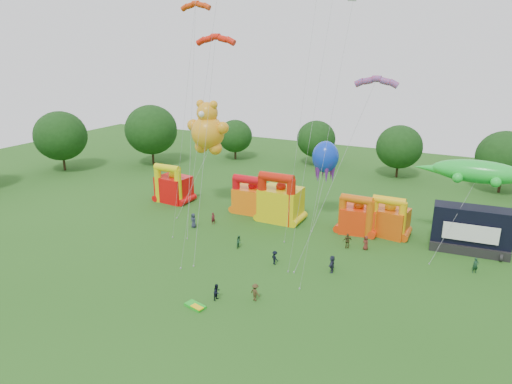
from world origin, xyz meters
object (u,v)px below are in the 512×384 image
at_px(bouncy_castle_0, 173,187).
at_px(teddy_bear_kite, 202,152).
at_px(bouncy_castle_2, 280,202).
at_px(spectator_0, 193,220).
at_px(spectator_4, 348,241).
at_px(gecko_kite, 461,205).
at_px(stage_trailer, 471,230).
at_px(octopus_kite, 324,167).

bearing_deg(bouncy_castle_0, teddy_bear_kite, -11.60).
bearing_deg(bouncy_castle_0, bouncy_castle_2, -0.18).
height_order(bouncy_castle_2, spectator_0, bouncy_castle_2).
xyz_separation_m(bouncy_castle_2, spectator_0, (-9.23, -7.55, -1.71)).
distance_m(bouncy_castle_0, spectator_4, 29.55).
distance_m(teddy_bear_kite, spectator_0, 10.31).
distance_m(gecko_kite, spectator_4, 13.49).
xyz_separation_m(stage_trailer, octopus_kite, (-18.69, 1.47, 5.11)).
distance_m(bouncy_castle_0, stage_trailer, 42.12).
relative_size(stage_trailer, gecko_kite, 0.67).
relative_size(bouncy_castle_0, teddy_bear_kite, 0.38).
bearing_deg(octopus_kite, spectator_0, -145.21).
distance_m(stage_trailer, spectator_0, 34.31).
height_order(bouncy_castle_0, spectator_4, bouncy_castle_0).
xyz_separation_m(bouncy_castle_0, stage_trailer, (42.11, 0.98, 0.29)).
bearing_deg(bouncy_castle_0, gecko_kite, 0.09).
bearing_deg(octopus_kite, bouncy_castle_2, -154.51).
relative_size(bouncy_castle_0, stage_trailer, 0.69).
relative_size(bouncy_castle_2, gecko_kite, 0.54).
relative_size(bouncy_castle_0, spectator_0, 3.12).
distance_m(bouncy_castle_2, octopus_kite, 7.70).
bearing_deg(bouncy_castle_2, octopus_kite, 25.49).
height_order(stage_trailer, gecko_kite, gecko_kite).
bearing_deg(gecko_kite, bouncy_castle_0, -179.91).
bearing_deg(gecko_kite, octopus_kite, 172.14).
distance_m(spectator_0, spectator_4, 20.37).
relative_size(teddy_bear_kite, spectator_0, 8.17).
bearing_deg(stage_trailer, spectator_0, -165.48).
relative_size(gecko_kite, octopus_kite, 1.17).
height_order(teddy_bear_kite, spectator_4, teddy_bear_kite).
relative_size(gecko_kite, spectator_4, 7.00).
bearing_deg(gecko_kite, bouncy_castle_2, -179.70).
distance_m(teddy_bear_kite, spectator_4, 24.23).
bearing_deg(bouncy_castle_0, spectator_0, -40.43).
height_order(bouncy_castle_0, spectator_0, bouncy_castle_0).
height_order(bouncy_castle_2, stage_trailer, bouncy_castle_2).
xyz_separation_m(bouncy_castle_0, gecko_kite, (40.71, 0.06, 3.45)).
height_order(octopus_kite, spectator_4, octopus_kite).
xyz_separation_m(bouncy_castle_2, teddy_bear_kite, (-11.70, -1.27, 6.09)).
xyz_separation_m(bouncy_castle_0, teddy_bear_kite, (6.46, -1.33, 6.44)).
bearing_deg(bouncy_castle_2, spectator_0, -140.69).
xyz_separation_m(teddy_bear_kite, spectator_4, (22.66, -3.52, -7.84)).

